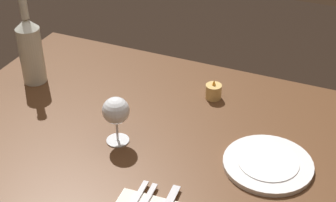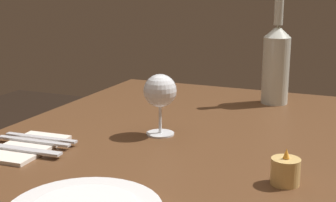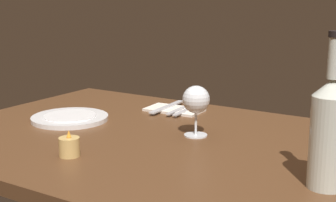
# 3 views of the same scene
# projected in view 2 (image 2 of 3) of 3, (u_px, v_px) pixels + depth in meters

# --- Properties ---
(dining_table) EXTENTS (1.30, 0.90, 0.74)m
(dining_table) POSITION_uv_depth(u_px,v_px,m) (177.00, 187.00, 1.07)
(dining_table) COLOR #56351E
(dining_table) RESTS_ON ground
(wine_glass_left) EXTENTS (0.08, 0.08, 0.14)m
(wine_glass_left) POSITION_uv_depth(u_px,v_px,m) (160.00, 93.00, 1.12)
(wine_glass_left) COLOR white
(wine_glass_left) RESTS_ON dining_table
(wine_bottle) EXTENTS (0.08, 0.08, 0.33)m
(wine_bottle) POSITION_uv_depth(u_px,v_px,m) (276.00, 62.00, 1.42)
(wine_bottle) COLOR silver
(wine_bottle) RESTS_ON dining_table
(votive_candle) EXTENTS (0.05, 0.05, 0.07)m
(votive_candle) POSITION_uv_depth(u_px,v_px,m) (285.00, 172.00, 0.86)
(votive_candle) COLOR #DBB266
(votive_candle) RESTS_ON dining_table
(folded_napkin) EXTENTS (0.20, 0.12, 0.01)m
(folded_napkin) POSITION_uv_depth(u_px,v_px,m) (26.00, 147.00, 1.04)
(folded_napkin) COLOR silver
(folded_napkin) RESTS_ON dining_table
(fork_inner) EXTENTS (0.02, 0.18, 0.00)m
(fork_inner) POSITION_uv_depth(u_px,v_px,m) (34.00, 141.00, 1.07)
(fork_inner) COLOR silver
(fork_inner) RESTS_ON folded_napkin
(fork_outer) EXTENTS (0.02, 0.18, 0.00)m
(fork_outer) POSITION_uv_depth(u_px,v_px,m) (41.00, 138.00, 1.09)
(fork_outer) COLOR silver
(fork_outer) RESTS_ON folded_napkin
(table_knife) EXTENTS (0.03, 0.21, 0.00)m
(table_knife) POSITION_uv_depth(u_px,v_px,m) (17.00, 149.00, 1.02)
(table_knife) COLOR silver
(table_knife) RESTS_ON folded_napkin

